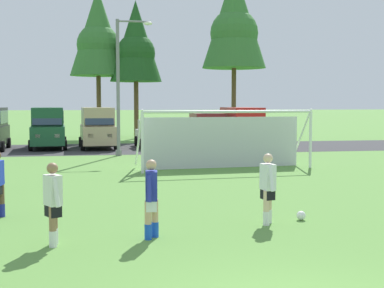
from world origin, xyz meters
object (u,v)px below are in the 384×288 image
object	(u,v)px
soccer_ball	(301,216)
parked_car_slot_center	(153,134)
parked_car_slot_left	(48,127)
soccer_goal	(224,138)
parked_car_slot_center_right	(207,130)
player_winger_left	(151,199)
parked_car_slot_right	(242,127)
parked_car_slot_center_left	(98,127)
player_striker_near	(53,204)
street_lamp	(122,85)
player_winger_right	(268,189)

from	to	relation	value
soccer_ball	parked_car_slot_center	world-z (taller)	parked_car_slot_center
parked_car_slot_left	soccer_goal	bearing A→B (deg)	-55.01
parked_car_slot_center_right	player_winger_left	bearing A→B (deg)	-104.56
parked_car_slot_center	parked_car_slot_right	distance (m)	5.60
player_winger_left	parked_car_slot_center_left	xyz separation A→B (m)	(-0.97, 23.12, 0.52)
parked_car_slot_center_left	parked_car_slot_center_right	world-z (taller)	parked_car_slot_center_left
parked_car_slot_center	parked_car_slot_left	bearing A→B (deg)	177.99
soccer_ball	parked_car_slot_center	bearing A→B (deg)	93.11
player_striker_near	street_lamp	distance (m)	18.74
soccer_goal	street_lamp	bearing A→B (deg)	121.65
player_winger_left	parked_car_slot_right	size ratio (longest dim) A/B	0.34
soccer_goal	parked_car_slot_center_left	distance (m)	12.66
player_striker_near	parked_car_slot_right	size ratio (longest dim) A/B	0.34
player_winger_left	player_winger_right	xyz separation A→B (m)	(2.78, 0.86, 0.00)
player_winger_left	parked_car_slot_left	bearing A→B (deg)	99.61
player_winger_left	player_winger_right	distance (m)	2.91
soccer_ball	soccer_goal	world-z (taller)	soccer_goal
parked_car_slot_center_right	parked_car_slot_center_left	bearing A→B (deg)	170.86
player_winger_left	parked_car_slot_center	world-z (taller)	parked_car_slot_center
player_winger_right	parked_car_slot_center	size ratio (longest dim) A/B	0.38
soccer_goal	parked_car_slot_center_left	bearing A→B (deg)	114.64
player_winger_left	parked_car_slot_center	bearing A→B (deg)	83.84
soccer_goal	player_striker_near	distance (m)	13.41
parked_car_slot_right	soccer_goal	bearing A→B (deg)	-109.47
parked_car_slot_center	parked_car_slot_right	bearing A→B (deg)	-15.99
soccer_goal	street_lamp	world-z (taller)	street_lamp
soccer_goal	player_winger_right	size ratio (longest dim) A/B	4.60
parked_car_slot_left	parked_car_slot_right	bearing A→B (deg)	-8.47
soccer_ball	player_winger_right	distance (m)	1.20
player_striker_near	street_lamp	bearing A→B (deg)	83.06
parked_car_slot_left	parked_car_slot_center	size ratio (longest dim) A/B	1.14
parked_car_slot_left	parked_car_slot_center_left	size ratio (longest dim) A/B	1.00
player_winger_left	soccer_ball	bearing A→B (deg)	16.91
parked_car_slot_left	parked_car_slot_center	world-z (taller)	parked_car_slot_left
parked_car_slot_left	player_winger_left	bearing A→B (deg)	-80.39
player_winger_right	parked_car_slot_right	bearing A→B (deg)	76.25
player_winger_right	parked_car_slot_left	size ratio (longest dim) A/B	0.33
soccer_goal	parked_car_slot_right	size ratio (longest dim) A/B	1.57
parked_car_slot_center_right	soccer_goal	bearing A→B (deg)	-97.72
player_winger_left	parked_car_slot_right	bearing A→B (deg)	70.05
player_striker_near	street_lamp	xyz separation A→B (m)	(2.24, 18.38, 2.91)
parked_car_slot_center	player_striker_near	bearing A→B (deg)	-100.77
player_winger_left	parked_car_slot_left	distance (m)	23.77
parked_car_slot_left	parked_car_slot_center	bearing A→B (deg)	-2.01
parked_car_slot_center_right	street_lamp	distance (m)	7.19
player_striker_near	street_lamp	size ratio (longest dim) A/B	0.23
parked_car_slot_center_left	street_lamp	size ratio (longest dim) A/B	0.68
player_winger_left	parked_car_slot_right	xyz separation A→B (m)	(7.87, 21.67, 0.52)
player_striker_near	street_lamp	world-z (taller)	street_lamp
player_winger_right	parked_car_slot_center_right	bearing A→B (deg)	82.07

